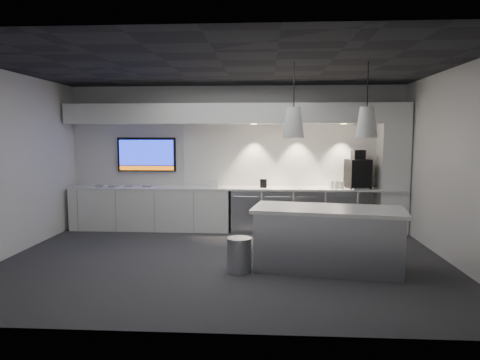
# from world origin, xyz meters

# --- Properties ---
(floor) EXTENTS (7.00, 7.00, 0.00)m
(floor) POSITION_xyz_m (0.00, 0.00, 0.00)
(floor) COLOR #302F32
(floor) RESTS_ON ground
(ceiling) EXTENTS (7.00, 7.00, 0.00)m
(ceiling) POSITION_xyz_m (0.00, 0.00, 3.00)
(ceiling) COLOR black
(ceiling) RESTS_ON wall_back
(wall_back) EXTENTS (7.00, 0.00, 7.00)m
(wall_back) POSITION_xyz_m (0.00, 2.50, 1.50)
(wall_back) COLOR silver
(wall_back) RESTS_ON floor
(wall_front) EXTENTS (7.00, 0.00, 7.00)m
(wall_front) POSITION_xyz_m (0.00, -2.50, 1.50)
(wall_front) COLOR silver
(wall_front) RESTS_ON floor
(wall_left) EXTENTS (0.00, 7.00, 7.00)m
(wall_left) POSITION_xyz_m (-3.50, 0.00, 1.50)
(wall_left) COLOR silver
(wall_left) RESTS_ON floor
(wall_right) EXTENTS (0.00, 7.00, 7.00)m
(wall_right) POSITION_xyz_m (3.50, 0.00, 1.50)
(wall_right) COLOR silver
(wall_right) RESTS_ON floor
(back_counter) EXTENTS (6.80, 0.65, 0.04)m
(back_counter) POSITION_xyz_m (0.00, 2.17, 0.88)
(back_counter) COLOR white
(back_counter) RESTS_ON left_base_cabinets
(left_base_cabinets) EXTENTS (3.30, 0.63, 0.86)m
(left_base_cabinets) POSITION_xyz_m (-1.75, 2.17, 0.43)
(left_base_cabinets) COLOR white
(left_base_cabinets) RESTS_ON floor
(fridge_unit_a) EXTENTS (0.60, 0.61, 0.85)m
(fridge_unit_a) POSITION_xyz_m (0.25, 2.17, 0.42)
(fridge_unit_a) COLOR #9C9EA4
(fridge_unit_a) RESTS_ON floor
(fridge_unit_b) EXTENTS (0.60, 0.61, 0.85)m
(fridge_unit_b) POSITION_xyz_m (0.88, 2.17, 0.42)
(fridge_unit_b) COLOR #9C9EA4
(fridge_unit_b) RESTS_ON floor
(fridge_unit_c) EXTENTS (0.60, 0.61, 0.85)m
(fridge_unit_c) POSITION_xyz_m (1.51, 2.17, 0.42)
(fridge_unit_c) COLOR #9C9EA4
(fridge_unit_c) RESTS_ON floor
(fridge_unit_d) EXTENTS (0.60, 0.61, 0.85)m
(fridge_unit_d) POSITION_xyz_m (2.14, 2.17, 0.42)
(fridge_unit_d) COLOR #9C9EA4
(fridge_unit_d) RESTS_ON floor
(backsplash) EXTENTS (4.60, 0.03, 1.30)m
(backsplash) POSITION_xyz_m (1.20, 2.48, 1.55)
(backsplash) COLOR white
(backsplash) RESTS_ON wall_back
(soffit) EXTENTS (6.90, 0.60, 0.40)m
(soffit) POSITION_xyz_m (0.00, 2.20, 2.40)
(soffit) COLOR white
(soffit) RESTS_ON wall_back
(column) EXTENTS (0.55, 0.55, 2.60)m
(column) POSITION_xyz_m (3.20, 2.20, 1.30)
(column) COLOR white
(column) RESTS_ON floor
(wall_tv) EXTENTS (1.25, 0.07, 0.72)m
(wall_tv) POSITION_xyz_m (-1.90, 2.45, 1.56)
(wall_tv) COLOR black
(wall_tv) RESTS_ON wall_back
(island) EXTENTS (2.29, 1.27, 0.92)m
(island) POSITION_xyz_m (1.55, -0.35, 0.46)
(island) COLOR #9C9EA4
(island) RESTS_ON floor
(bin) EXTENTS (0.42, 0.42, 0.50)m
(bin) POSITION_xyz_m (0.27, -0.56, 0.25)
(bin) COLOR #9C9EA4
(bin) RESTS_ON floor
(coffee_machine) EXTENTS (0.49, 0.65, 0.77)m
(coffee_machine) POSITION_xyz_m (2.51, 2.20, 1.22)
(coffee_machine) COLOR black
(coffee_machine) RESTS_ON back_counter
(sign_black) EXTENTS (0.14, 0.04, 0.18)m
(sign_black) POSITION_xyz_m (0.60, 2.11, 0.99)
(sign_black) COLOR black
(sign_black) RESTS_ON back_counter
(sign_white) EXTENTS (0.18, 0.03, 0.14)m
(sign_white) POSITION_xyz_m (-0.41, 2.05, 0.97)
(sign_white) COLOR white
(sign_white) RESTS_ON back_counter
(cup_cluster) EXTENTS (0.28, 0.18, 0.15)m
(cup_cluster) POSITION_xyz_m (2.08, 2.11, 0.98)
(cup_cluster) COLOR silver
(cup_cluster) RESTS_ON back_counter
(tray_a) EXTENTS (0.17, 0.17, 0.02)m
(tray_a) POSITION_xyz_m (-2.82, 2.15, 0.91)
(tray_a) COLOR gray
(tray_a) RESTS_ON back_counter
(tray_b) EXTENTS (0.18, 0.18, 0.02)m
(tray_b) POSITION_xyz_m (-2.53, 2.09, 0.91)
(tray_b) COLOR gray
(tray_b) RESTS_ON back_counter
(tray_c) EXTENTS (0.17, 0.17, 0.02)m
(tray_c) POSITION_xyz_m (-2.21, 2.17, 0.91)
(tray_c) COLOR gray
(tray_c) RESTS_ON back_counter
(tray_d) EXTENTS (0.17, 0.17, 0.02)m
(tray_d) POSITION_xyz_m (-1.82, 2.16, 0.91)
(tray_d) COLOR gray
(tray_d) RESTS_ON back_counter
(pendant_left) EXTENTS (0.30, 0.30, 1.13)m
(pendant_left) POSITION_xyz_m (1.04, -0.35, 2.15)
(pendant_left) COLOR white
(pendant_left) RESTS_ON ceiling
(pendant_right) EXTENTS (0.30, 0.30, 1.13)m
(pendant_right) POSITION_xyz_m (2.07, -0.35, 2.15)
(pendant_right) COLOR white
(pendant_right) RESTS_ON ceiling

